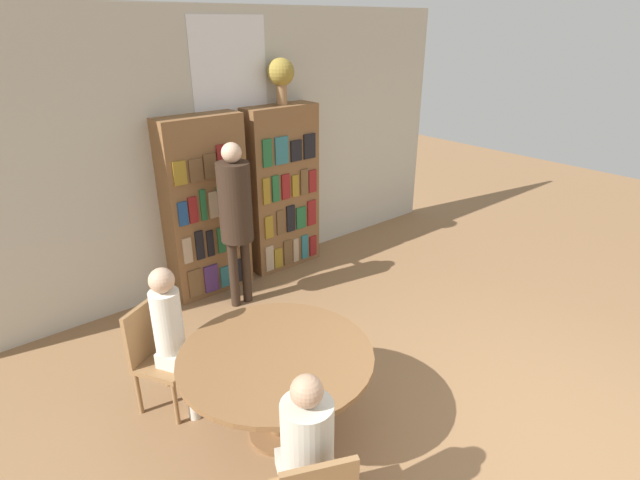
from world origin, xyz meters
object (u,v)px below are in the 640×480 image
(seated_reader_right, at_px, (306,450))
(chair_left_side, at_px, (157,352))
(flower_vase, at_px, (281,75))
(bookshelf_right, at_px, (282,189))
(librarian_standing, at_px, (235,208))
(bookshelf_left, at_px, (206,208))
(reading_table, at_px, (276,366))
(seated_reader_left, at_px, (175,335))

(seated_reader_right, bearing_deg, chair_left_side, 119.77)
(flower_vase, relative_size, chair_left_side, 0.58)
(bookshelf_right, bearing_deg, chair_left_side, -147.52)
(librarian_standing, bearing_deg, bookshelf_right, 27.97)
(bookshelf_left, bearing_deg, seated_reader_right, -109.19)
(flower_vase, distance_m, reading_table, 3.37)
(reading_table, bearing_deg, bookshelf_right, 52.99)
(bookshelf_left, bearing_deg, librarian_standing, -81.38)
(bookshelf_left, xyz_separation_m, seated_reader_right, (-1.08, -3.09, -0.29))
(seated_reader_left, relative_size, seated_reader_right, 1.01)
(bookshelf_right, distance_m, librarian_standing, 1.08)
(chair_left_side, height_order, seated_reader_right, seated_reader_right)
(flower_vase, bearing_deg, chair_left_side, -147.84)
(bookshelf_left, xyz_separation_m, librarian_standing, (0.08, -0.50, 0.12))
(flower_vase, distance_m, seated_reader_right, 4.09)
(bookshelf_right, bearing_deg, reading_table, -127.01)
(reading_table, distance_m, seated_reader_right, 0.85)
(reading_table, xyz_separation_m, librarian_standing, (0.81, 1.82, 0.47))
(flower_vase, bearing_deg, librarian_standing, -152.69)
(chair_left_side, distance_m, librarian_standing, 1.72)
(bookshelf_left, relative_size, seated_reader_left, 1.60)
(bookshelf_right, relative_size, librarian_standing, 1.11)
(reading_table, xyz_separation_m, chair_left_side, (-0.51, 0.89, -0.14))
(librarian_standing, bearing_deg, flower_vase, 27.31)
(reading_table, bearing_deg, seated_reader_right, -114.24)
(chair_left_side, xyz_separation_m, librarian_standing, (1.31, 0.93, 0.62))
(flower_vase, distance_m, librarian_standing, 1.63)
(reading_table, relative_size, seated_reader_left, 1.11)
(seated_reader_right, bearing_deg, seated_reader_left, 116.83)
(flower_vase, height_order, seated_reader_right, flower_vase)
(bookshelf_left, height_order, seated_reader_left, bookshelf_left)
(flower_vase, relative_size, seated_reader_left, 0.41)
(bookshelf_right, bearing_deg, librarian_standing, -152.03)
(bookshelf_left, xyz_separation_m, chair_left_side, (-1.24, -1.44, -0.50))
(seated_reader_left, bearing_deg, flower_vase, -173.67)
(reading_table, height_order, chair_left_side, chair_left_side)
(reading_table, xyz_separation_m, seated_reader_left, (-0.41, 0.72, 0.06))
(seated_reader_left, xyz_separation_m, librarian_standing, (1.22, 1.10, 0.42))
(bookshelf_right, xyz_separation_m, librarian_standing, (-0.94, -0.50, 0.12))
(bookshelf_left, bearing_deg, chair_left_side, -130.70)
(reading_table, height_order, seated_reader_left, seated_reader_left)
(bookshelf_left, height_order, flower_vase, flower_vase)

